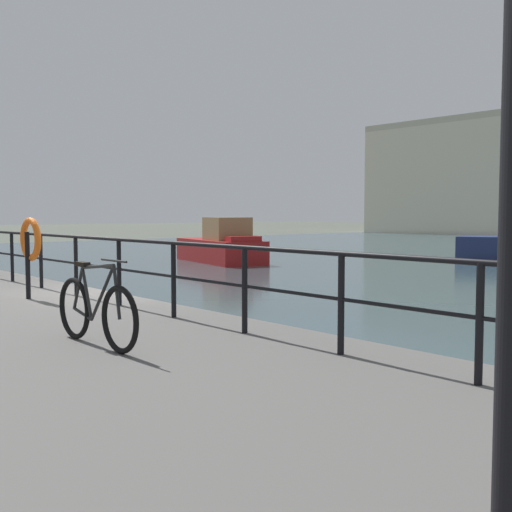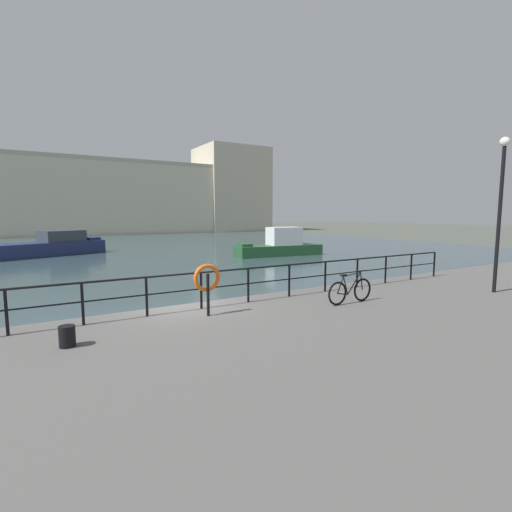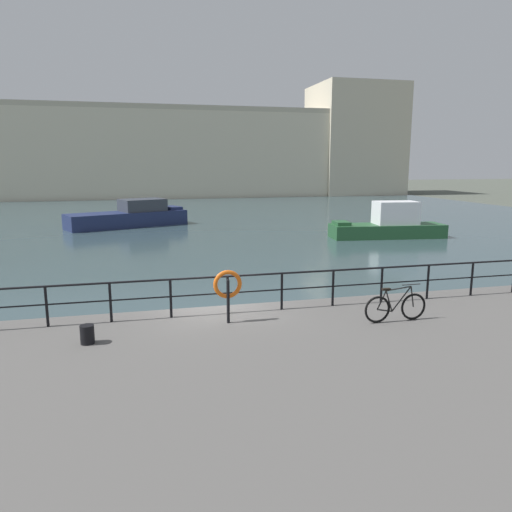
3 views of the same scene
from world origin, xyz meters
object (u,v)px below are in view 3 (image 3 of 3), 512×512
Objects in this scene: moored_small_launch at (131,216)px; moored_harbor_tender at (389,225)px; harbor_building at (196,152)px; life_ring_stand at (228,286)px; parked_bicycle at (395,307)px; mooring_bollard at (87,334)px.

moored_harbor_tender is at bearing -52.79° from moored_small_launch.
life_ring_stand is at bearing -96.07° from harbor_building.
moored_harbor_tender reaches higher than parked_bicycle.
moored_small_launch is 1.23× the size of moored_harbor_tender.
harbor_building reaches higher than mooring_bollard.
mooring_bollard is 0.31× the size of life_ring_stand.
harbor_building is 178.72× the size of mooring_bollard.
moored_harbor_tender is at bearing -80.30° from harbor_building.
moored_harbor_tender is 5.65× the size of life_ring_stand.
life_ring_stand is at bearing 11.94° from mooring_bollard.
moored_harbor_tender is 21.11m from parked_bicycle.
parked_bicycle is at bearing -12.68° from life_ring_stand.
life_ring_stand is (3.42, 0.72, 0.75)m from mooring_bollard.
mooring_bollard is at bearing -168.06° from life_ring_stand.
moored_small_launch is 28.59m from mooring_bollard.
harbor_building is 8.11× the size of moored_small_launch.
moored_small_launch is at bearing 95.79° from life_ring_stand.
mooring_bollard is (-0.60, -28.58, 0.31)m from moored_small_launch.
harbor_building is at bearing 52.84° from moored_small_launch.
moored_harbor_tender is 4.46× the size of parked_bicycle.
mooring_bollard is at bearing -99.04° from harbor_building.
harbor_building reaches higher than moored_small_launch.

